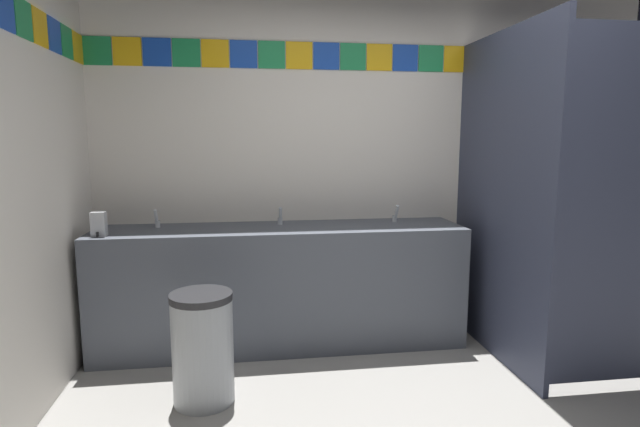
# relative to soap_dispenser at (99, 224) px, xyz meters

# --- Properties ---
(wall_back) EXTENTS (4.29, 0.09, 2.85)m
(wall_back) POSITION_rel_soap_dispenser_xyz_m (1.98, 0.49, 0.47)
(wall_back) COLOR silver
(wall_back) RESTS_ON ground_plane
(vanity_counter) EXTENTS (2.63, 0.57, 0.88)m
(vanity_counter) POSITION_rel_soap_dispenser_xyz_m (1.20, 0.17, -0.51)
(vanity_counter) COLOR #4C515B
(vanity_counter) RESTS_ON ground_plane
(faucet_left) EXTENTS (0.04, 0.10, 0.14)m
(faucet_left) POSITION_rel_soap_dispenser_xyz_m (0.32, 0.26, -0.03)
(faucet_left) COLOR silver
(faucet_left) RESTS_ON vanity_counter
(faucet_center) EXTENTS (0.04, 0.10, 0.14)m
(faucet_center) POSITION_rel_soap_dispenser_xyz_m (1.20, 0.26, -0.03)
(faucet_center) COLOR silver
(faucet_center) RESTS_ON vanity_counter
(faucet_right) EXTENTS (0.04, 0.10, 0.14)m
(faucet_right) POSITION_rel_soap_dispenser_xyz_m (2.07, 0.26, -0.03)
(faucet_right) COLOR silver
(faucet_right) RESTS_ON vanity_counter
(soap_dispenser) EXTENTS (0.09, 0.09, 0.16)m
(soap_dispenser) POSITION_rel_soap_dispenser_xyz_m (0.00, 0.00, 0.00)
(soap_dispenser) COLOR #B7BABF
(soap_dispenser) RESTS_ON vanity_counter
(stall_divider) EXTENTS (0.92, 1.31, 2.22)m
(stall_divider) POSITION_rel_soap_dispenser_xyz_m (2.84, -0.45, 0.15)
(stall_divider) COLOR #33384C
(stall_divider) RESTS_ON ground_plane
(toilet) EXTENTS (0.39, 0.49, 0.74)m
(toilet) POSITION_rel_soap_dispenser_xyz_m (3.28, 0.06, -0.65)
(toilet) COLOR white
(toilet) RESTS_ON ground_plane
(trash_bin) EXTENTS (0.35, 0.35, 0.65)m
(trash_bin) POSITION_rel_soap_dispenser_xyz_m (0.69, -0.60, -0.63)
(trash_bin) COLOR #999EA3
(trash_bin) RESTS_ON ground_plane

